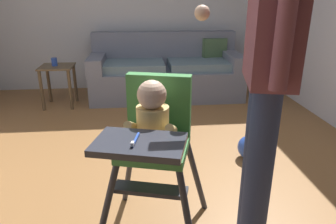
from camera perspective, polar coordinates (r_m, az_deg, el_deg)
name	(u,v)px	position (r m, az deg, el deg)	size (l,w,h in m)	color
ground	(143,183)	(2.55, -4.48, -12.73)	(5.78, 6.86, 0.10)	olive
couch	(166,72)	(4.41, -0.32, 7.21)	(2.05, 0.86, 0.86)	slate
high_chair	(154,131)	(1.68, -2.60, -3.52)	(0.74, 0.83, 0.96)	#30323C
adult_standing	(267,74)	(1.57, 17.48, 6.54)	(0.51, 0.57, 1.75)	navy
toy_ball	(250,147)	(2.83, 14.62, -6.23)	(0.21, 0.21, 0.21)	#284CB7
side_table	(58,77)	(4.20, -19.38, 6.06)	(0.40, 0.40, 0.52)	brown
sippy_cup	(54,62)	(4.17, -19.96, 8.57)	(0.07, 0.07, 0.10)	#284CB7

